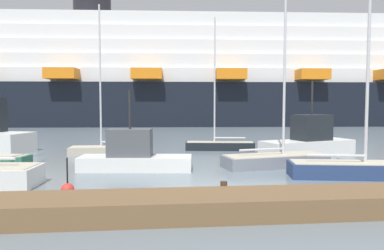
# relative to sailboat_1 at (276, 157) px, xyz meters

# --- Properties ---
(ground_plane) EXTENTS (600.00, 600.00, 0.00)m
(ground_plane) POSITION_rel_sailboat_1_xyz_m (-4.35, -4.34, -0.53)
(ground_plane) COLOR slate
(dock_pier) EXTENTS (24.17, 2.29, 0.84)m
(dock_pier) POSITION_rel_sailboat_1_xyz_m (-4.35, -8.39, -0.18)
(dock_pier) COLOR brown
(dock_pier) RESTS_ON ground_plane
(sailboat_1) EXTENTS (6.25, 2.92, 11.83)m
(sailboat_1) POSITION_rel_sailboat_1_xyz_m (0.00, 0.00, 0.00)
(sailboat_1) COLOR gray
(sailboat_1) RESTS_ON ground_plane
(sailboat_2) EXTENTS (5.17, 1.45, 10.30)m
(sailboat_2) POSITION_rel_sailboat_1_xyz_m (-10.13, 5.87, -0.06)
(sailboat_2) COLOR #BCB29E
(sailboat_2) RESTS_ON ground_plane
(sailboat_5) EXTENTS (5.31, 1.90, 9.97)m
(sailboat_5) POSITION_rel_sailboat_1_xyz_m (-1.89, 7.35, -0.03)
(sailboat_5) COLOR black
(sailboat_5) RESTS_ON ground_plane
(sailboat_6) EXTENTS (6.34, 2.74, 9.78)m
(sailboat_6) POSITION_rel_sailboat_1_xyz_m (2.78, -3.27, -0.03)
(sailboat_6) COLOR navy
(sailboat_6) RESTS_ON ground_plane
(fishing_boat_0) EXTENTS (7.10, 4.18, 5.14)m
(fishing_boat_0) POSITION_rel_sailboat_1_xyz_m (3.90, 4.51, 0.43)
(fishing_boat_0) COLOR white
(fishing_boat_0) RESTS_ON ground_plane
(fishing_boat_2) EXTENTS (6.10, 2.41, 4.29)m
(fishing_boat_2) POSITION_rel_sailboat_1_xyz_m (-7.90, -0.25, 0.25)
(fishing_boat_2) COLOR white
(fishing_boat_2) RESTS_ON ground_plane
(channel_buoy_0) EXTENTS (0.51, 0.51, 1.48)m
(channel_buoy_0) POSITION_rel_sailboat_1_xyz_m (-10.10, -5.46, -0.25)
(channel_buoy_0) COLOR red
(channel_buoy_0) RESTS_ON ground_plane
(cruise_ship) EXTENTS (123.68, 24.95, 23.96)m
(cruise_ship) POSITION_rel_sailboat_1_xyz_m (4.58, 41.94, 7.19)
(cruise_ship) COLOR black
(cruise_ship) RESTS_ON ground_plane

